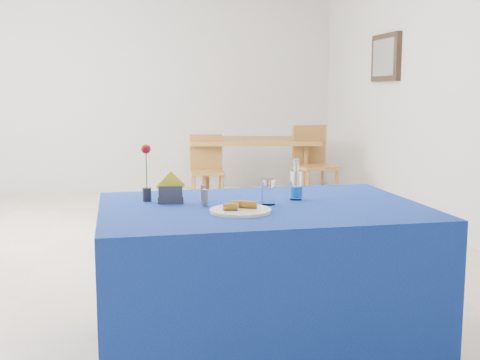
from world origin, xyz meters
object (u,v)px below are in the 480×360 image
object	(u,v)px
chair_bg_left	(207,165)
oak_table	(254,145)
plate	(241,211)
water_bottle	(296,186)
blue_table	(261,278)
chair_bg_right	(313,160)

from	to	relation	value
chair_bg_left	oak_table	bearing A→B (deg)	33.75
plate	water_bottle	size ratio (longest dim) A/B	1.36
blue_table	water_bottle	xyz separation A→B (m)	(0.21, 0.12, 0.45)
chair_bg_left	water_bottle	bearing A→B (deg)	-87.04
plate	oak_table	world-z (taller)	plate
oak_table	chair_bg_left	world-z (taller)	chair_bg_left
water_bottle	oak_table	world-z (taller)	water_bottle
water_bottle	chair_bg_right	xyz separation A→B (m)	(1.33, 3.66, -0.29)
oak_table	chair_bg_right	bearing A→B (deg)	-41.90
water_bottle	chair_bg_left	distance (m)	3.84
blue_table	chair_bg_left	xyz separation A→B (m)	(0.31, 3.93, 0.10)
blue_table	oak_table	distance (m)	4.41
plate	chair_bg_left	xyz separation A→B (m)	(0.45, 4.09, -0.28)
blue_table	oak_table	bearing A→B (deg)	77.39
plate	chair_bg_right	world-z (taller)	chair_bg_right
blue_table	plate	bearing A→B (deg)	-132.08
plate	water_bottle	xyz separation A→B (m)	(0.35, 0.27, 0.06)
oak_table	chair_bg_right	distance (m)	0.79
plate	oak_table	bearing A→B (deg)	76.10
plate	blue_table	world-z (taller)	plate
water_bottle	oak_table	bearing A→B (deg)	79.86
chair_bg_left	blue_table	bearing A→B (deg)	-90.09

